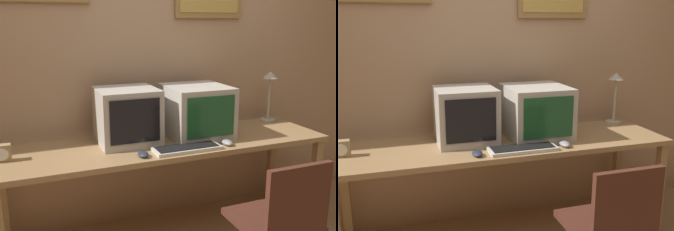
{
  "view_description": "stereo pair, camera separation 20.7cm",
  "coord_description": "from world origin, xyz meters",
  "views": [
    {
      "loc": [
        -0.93,
        -1.45,
        1.57
      ],
      "look_at": [
        0.0,
        0.87,
        0.95
      ],
      "focal_mm": 40.0,
      "sensor_mm": 36.0,
      "label": 1
    },
    {
      "loc": [
        -0.74,
        -1.52,
        1.57
      ],
      "look_at": [
        0.0,
        0.87,
        0.95
      ],
      "focal_mm": 40.0,
      "sensor_mm": 36.0,
      "label": 2
    }
  ],
  "objects": [
    {
      "name": "wall_back",
      "position": [
        -0.0,
        1.29,
        1.31
      ],
      "size": [
        8.0,
        0.08,
        2.6
      ],
      "color": "tan",
      "rests_on": "ground_plane"
    },
    {
      "name": "desk",
      "position": [
        0.0,
        0.87,
        0.69
      ],
      "size": [
        2.31,
        0.63,
        0.76
      ],
      "color": "#99754C",
      "rests_on": "ground_plane"
    },
    {
      "name": "monitor_left",
      "position": [
        -0.26,
        0.97,
        0.95
      ],
      "size": [
        0.4,
        0.4,
        0.38
      ],
      "color": "#B7B2A8",
      "rests_on": "desk"
    },
    {
      "name": "monitor_right",
      "position": [
        0.25,
        0.94,
        0.94
      ],
      "size": [
        0.43,
        0.46,
        0.37
      ],
      "color": "#B7B2A8",
      "rests_on": "desk"
    },
    {
      "name": "keyboard_main",
      "position": [
        0.05,
        0.67,
        0.77
      ],
      "size": [
        0.45,
        0.17,
        0.03
      ],
      "color": "beige",
      "rests_on": "desk"
    },
    {
      "name": "mouse_near_keyboard",
      "position": [
        0.35,
        0.66,
        0.78
      ],
      "size": [
        0.07,
        0.11,
        0.04
      ],
      "color": "gray",
      "rests_on": "desk"
    },
    {
      "name": "mouse_far_corner",
      "position": [
        -0.26,
        0.65,
        0.78
      ],
      "size": [
        0.07,
        0.1,
        0.03
      ],
      "color": "#282D3D",
      "rests_on": "desk"
    },
    {
      "name": "desk_clock",
      "position": [
        -1.07,
        0.89,
        0.81
      ],
      "size": [
        0.1,
        0.06,
        0.1
      ],
      "color": "#A38456",
      "rests_on": "desk"
    },
    {
      "name": "desk_lamp",
      "position": [
        1.01,
        1.1,
        1.04
      ],
      "size": [
        0.13,
        0.13,
        0.42
      ],
      "color": "#B2A899",
      "rests_on": "desk"
    }
  ]
}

